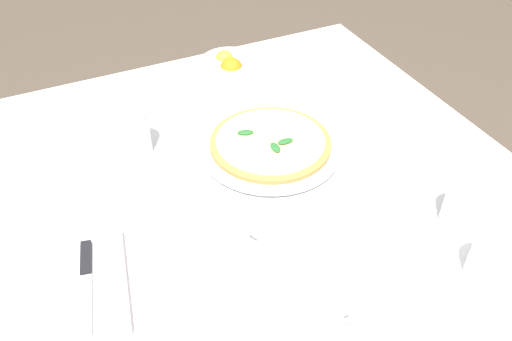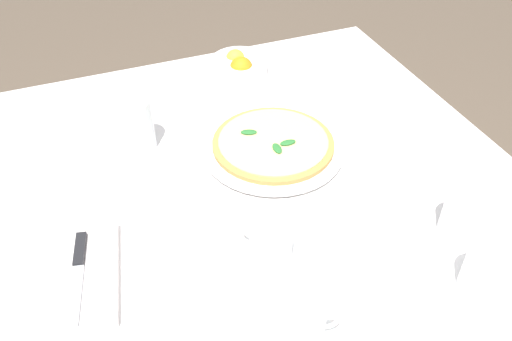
{
  "view_description": "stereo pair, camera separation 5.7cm",
  "coord_description": "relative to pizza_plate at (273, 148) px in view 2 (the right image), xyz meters",
  "views": [
    {
      "loc": [
        0.7,
        -0.3,
        1.48
      ],
      "look_at": [
        -0.07,
        0.07,
        0.75
      ],
      "focal_mm": 38.11,
      "sensor_mm": 36.0,
      "label": 1
    },
    {
      "loc": [
        0.73,
        -0.25,
        1.48
      ],
      "look_at": [
        -0.07,
        0.07,
        0.75
      ],
      "focal_mm": 38.11,
      "sensor_mm": 36.0,
      "label": 2
    }
  ],
  "objects": [
    {
      "name": "pizza_plate",
      "position": [
        0.0,
        0.0,
        0.0
      ],
      "size": [
        0.31,
        0.31,
        0.02
      ],
      "color": "white",
      "rests_on": "dining_table"
    },
    {
      "name": "coffee_cup_far_left",
      "position": [
        0.46,
        -0.15,
        0.02
      ],
      "size": [
        0.13,
        0.13,
        0.07
      ],
      "color": "white",
      "rests_on": "dining_table"
    },
    {
      "name": "dining_table",
      "position": [
        0.14,
        -0.13,
        -0.13
      ],
      "size": [
        1.23,
        1.23,
        0.73
      ],
      "color": "white",
      "rests_on": "ground_plane"
    },
    {
      "name": "water_glass_near_left",
      "position": [
        0.35,
        0.22,
        0.04
      ],
      "size": [
        0.07,
        0.07,
        0.11
      ],
      "color": "white",
      "rests_on": "dining_table"
    },
    {
      "name": "napkin_folded",
      "position": [
        0.21,
        -0.45,
        -0.0
      ],
      "size": [
        0.24,
        0.17,
        0.02
      ],
      "rotation": [
        0.0,
        0.0,
        -0.18
      ],
      "color": "white",
      "rests_on": "dining_table"
    },
    {
      "name": "water_glass_near_right",
      "position": [
        -0.12,
        -0.27,
        0.04
      ],
      "size": [
        0.08,
        0.08,
        0.12
      ],
      "color": "white",
      "rests_on": "dining_table"
    },
    {
      "name": "pizza",
      "position": [
        0.0,
        -0.0,
        0.01
      ],
      "size": [
        0.27,
        0.27,
        0.02
      ],
      "color": "#C68E47",
      "rests_on": "pizza_plate"
    },
    {
      "name": "water_glass_far_right",
      "position": [
        0.47,
        0.18,
        0.03
      ],
      "size": [
        0.07,
        0.07,
        0.1
      ],
      "color": "white",
      "rests_on": "dining_table"
    },
    {
      "name": "coffee_cup_center_back",
      "position": [
        0.28,
        -0.12,
        0.02
      ],
      "size": [
        0.13,
        0.13,
        0.07
      ],
      "color": "white",
      "rests_on": "dining_table"
    },
    {
      "name": "dinner_knife",
      "position": [
        0.21,
        -0.45,
        0.01
      ],
      "size": [
        0.19,
        0.06,
        0.01
      ],
      "rotation": [
        0.0,
        0.0,
        -0.22
      ],
      "color": "silver",
      "rests_on": "napkin_folded"
    },
    {
      "name": "citrus_bowl",
      "position": [
        -0.34,
        0.04,
        0.02
      ],
      "size": [
        0.15,
        0.15,
        0.07
      ],
      "color": "white",
      "rests_on": "dining_table"
    }
  ]
}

